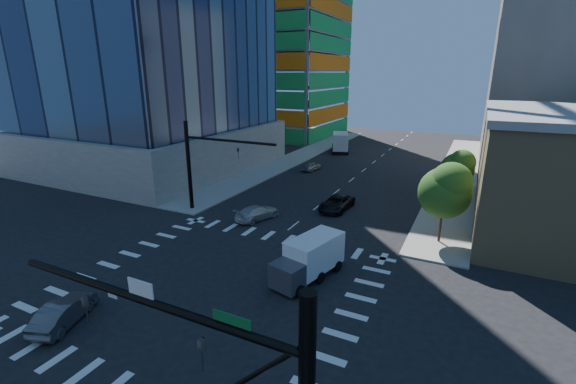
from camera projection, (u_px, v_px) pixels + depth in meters
The scene contains 14 objects.
ground at pixel (216, 287), 25.50m from camera, with size 160.00×160.00×0.00m, color black.
road_markings at pixel (216, 287), 25.50m from camera, with size 20.00×20.00×0.01m, color silver.
sidewalk_ne at pixel (458, 173), 54.47m from camera, with size 5.00×60.00×0.15m, color gray.
sidewalk_nw at pixel (298, 157), 65.04m from camera, with size 5.00×60.00×0.15m, color gray.
construction_building at pixel (279, 20), 82.90m from camera, with size 25.16×34.50×70.60m.
signal_mast_nw at pixel (200, 159), 37.96m from camera, with size 10.20×0.40×9.00m.
tree_south at pixel (447, 190), 30.70m from camera, with size 4.16×4.16×6.82m.
tree_north at pixel (459, 167), 41.06m from camera, with size 3.54×3.52×5.78m.
car_nb_far at pixel (337, 203), 39.83m from camera, with size 2.42×5.24×1.46m, color black.
car_sb_near at pixel (257, 212), 37.22m from camera, with size 1.91×4.70×1.36m, color silver.
car_sb_mid at pixel (311, 166), 56.09m from camera, with size 1.50×3.73×1.27m, color gray.
car_sb_cross at pixel (64, 312), 21.64m from camera, with size 1.50×4.32×1.42m, color #4B4C50.
box_truck_near at pixel (307, 263), 26.15m from camera, with size 3.54×5.78×2.82m.
box_truck_far at pixel (340, 143), 69.45m from camera, with size 4.90×7.17×3.46m.
Camera 1 is at (14.26, -18.06, 13.56)m, focal length 24.00 mm.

